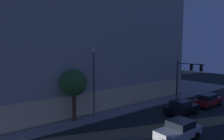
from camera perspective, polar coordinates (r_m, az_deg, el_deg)
modern_building at (r=34.54m, az=-14.29°, el=9.77°), size 32.41×24.55×20.19m
traffic_light_far_corner at (r=31.78m, az=20.38°, el=-0.62°), size 0.44×4.18×5.64m
street_lamp_sidewalk at (r=22.01m, az=-5.17°, el=-1.13°), size 0.44×0.44×7.57m
sidewalk_tree at (r=21.22m, az=-10.71°, el=-3.63°), size 2.78×2.78×5.44m
car_silver at (r=18.65m, az=18.25°, el=-15.81°), size 4.26×2.16×1.64m
car_black at (r=25.41m, az=19.04°, el=-9.86°), size 4.46×2.29×1.70m
car_red at (r=30.09m, az=25.46°, el=-7.62°), size 4.76×2.13×1.68m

